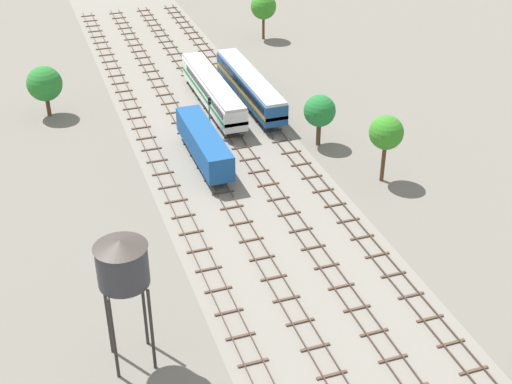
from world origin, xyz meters
TOP-DOWN VIEW (x-y plane):
  - ground_plane at (0.00, 56.00)m, footprint 480.00×480.00m
  - ballast_bed at (0.00, 56.00)m, footprint 18.91×176.00m
  - track_far_left at (-7.45, 57.00)m, footprint 2.40×126.00m
  - track_left at (-2.48, 57.00)m, footprint 2.40×126.00m
  - track_centre_left at (2.48, 57.00)m, footprint 2.40×126.00m
  - track_centre at (7.45, 57.00)m, footprint 2.40×126.00m
  - freight_boxcar_left_nearest at (-2.48, 59.54)m, footprint 2.87×14.00m
  - diesel_railcar_centre_near at (7.45, 73.15)m, footprint 2.96×20.50m
  - diesel_railcar_centre_left_mid at (2.48, 73.25)m, footprint 2.96×20.50m
  - water_tower at (-15.68, 31.82)m, footprint 3.75×3.75m
  - signal_post_nearest at (0.00, 65.89)m, footprint 0.28×0.47m
  - lineside_tree_0 at (17.82, 96.84)m, footprint 4.07×4.07m
  - lineside_tree_1 at (14.23, 49.52)m, footprint 3.58×3.58m
  - lineside_tree_3 at (11.18, 59.38)m, footprint 3.68×3.68m
  - lineside_tree_4 at (-17.67, 77.94)m, footprint 4.35×4.35m

SIDE VIEW (x-z plane):
  - ground_plane at x=0.00m, z-range 0.00..0.00m
  - ballast_bed at x=0.00m, z-range 0.00..0.01m
  - track_far_left at x=-7.45m, z-range -0.01..0.28m
  - track_left at x=-2.48m, z-range -0.01..0.28m
  - track_centre_left at x=2.48m, z-range -0.01..0.28m
  - track_centre at x=7.45m, z-range -0.01..0.28m
  - freight_boxcar_left_nearest at x=-2.48m, z-range 0.65..4.25m
  - diesel_railcar_centre_near at x=7.45m, z-range 0.70..4.50m
  - diesel_railcar_centre_left_mid at x=2.48m, z-range 0.70..4.50m
  - signal_post_nearest at x=0.00m, z-range 0.70..5.66m
  - lineside_tree_3 at x=11.18m, z-range 1.20..7.35m
  - lineside_tree_4 at x=-17.67m, z-range 1.05..7.54m
  - lineside_tree_0 at x=17.82m, z-range 1.61..8.96m
  - lineside_tree_1 at x=14.23m, z-range 1.88..9.34m
  - water_tower at x=-15.68m, z-range 3.44..14.18m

